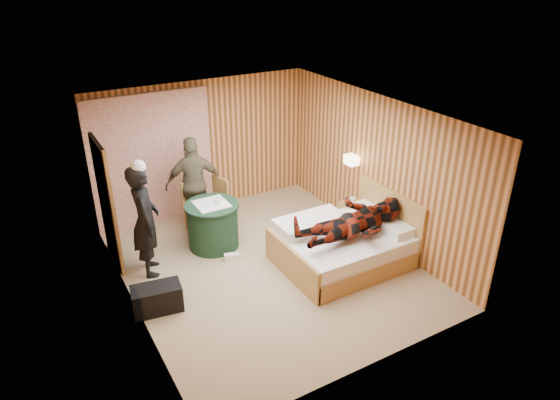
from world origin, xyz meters
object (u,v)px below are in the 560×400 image
wall_lamp (352,160)px  man_at_table (194,184)px  chair_near (216,200)px  round_table (213,225)px  woman_standing (145,221)px  bed (343,245)px  duffel_bag (157,298)px  chair_far (195,202)px  nightstand (356,219)px  man_on_bed (355,214)px

wall_lamp → man_at_table: bearing=151.1°
chair_near → round_table: bearing=-42.7°
wall_lamp → round_table: bearing=166.6°
wall_lamp → woman_standing: size_ratio=0.15×
bed → man_at_table: 2.82m
duffel_bag → chair_far: bearing=64.0°
bed → nightstand: (0.75, 0.63, -0.02)m
man_at_table → bed: bearing=138.6°
duffel_bag → wall_lamp: bearing=18.5°
bed → nightstand: bed is taller
round_table → woman_standing: size_ratio=0.51×
bed → round_table: bearing=137.4°
wall_lamp → nightstand: 1.05m
man_on_bed → woman_standing: bearing=151.8°
nightstand → chair_far: chair_far is taller
woman_standing → duffel_bag: bearing=-179.7°
man_at_table → man_on_bed: size_ratio=0.97×
bed → duffel_bag: size_ratio=2.92×
nightstand → man_on_bed: (-0.73, -0.86, 0.67)m
chair_near → woman_standing: bearing=-76.1°
chair_far → man_on_bed: size_ratio=0.53×
wall_lamp → bed: (-0.80, -0.91, -1.00)m
wall_lamp → woman_standing: woman_standing is taller
bed → man_on_bed: size_ratio=1.12×
chair_far → man_at_table: size_ratio=0.54×
round_table → man_on_bed: size_ratio=0.51×
wall_lamp → man_on_bed: 1.42m
chair_far → chair_near: bearing=-44.1°
duffel_bag → woman_standing: (0.21, 1.00, 0.70)m
man_at_table → chair_far: bearing=74.8°
chair_far → round_table: bearing=-106.5°
bed → chair_far: size_ratio=2.12×
bed → woman_standing: size_ratio=1.10×
woman_standing → chair_near: bearing=-50.2°
round_table → chair_near: size_ratio=0.94×
duffel_bag → man_on_bed: bearing=-0.5°
bed → woman_standing: woman_standing is taller
bed → duffel_bag: 2.99m
wall_lamp → chair_far: bearing=152.2°
chair_far → woman_standing: (-1.13, -0.92, 0.35)m
duffel_bag → man_on_bed: (3.00, -0.49, 0.76)m
chair_far → duffel_bag: bearing=-143.4°
wall_lamp → bed: bearing=-131.2°
round_table → man_at_table: bearing=90.0°
round_table → man_at_table: 0.89m
round_table → man_on_bed: man_on_bed is taller
wall_lamp → duffel_bag: bearing=-170.3°
duffel_bag → woman_standing: size_ratio=0.38×
chair_far → woman_standing: 1.50m
bed → wall_lamp: bearing=48.8°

